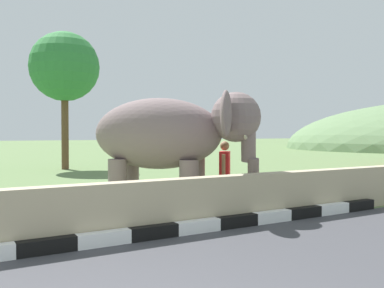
# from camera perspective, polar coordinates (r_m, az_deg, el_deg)

# --- Properties ---
(striped_curb) EXTENTS (16.20, 0.20, 0.24)m
(striped_curb) POSITION_cam_1_polar(r_m,az_deg,el_deg) (6.93, -22.78, -13.13)
(striped_curb) COLOR white
(striped_curb) RESTS_ON ground_plane
(barrier_parapet) EXTENTS (28.00, 0.36, 1.00)m
(barrier_parapet) POSITION_cam_1_polar(r_m,az_deg,el_deg) (7.78, -5.51, -8.55)
(barrier_parapet) COLOR tan
(barrier_parapet) RESTS_ON ground_plane
(elephant) EXTENTS (3.89, 3.76, 2.81)m
(elephant) POSITION_cam_1_polar(r_m,az_deg,el_deg) (10.05, -2.63, 1.21)
(elephant) COLOR slate
(elephant) RESTS_ON ground_plane
(person_handler) EXTENTS (0.49, 0.55, 1.66)m
(person_handler) POSITION_cam_1_polar(r_m,az_deg,el_deg) (10.57, 4.44, -3.57)
(person_handler) COLOR navy
(person_handler) RESTS_ON ground_plane
(tree_distant) EXTENTS (3.52, 3.52, 7.02)m
(tree_distant) POSITION_cam_1_polar(r_m,az_deg,el_deg) (22.82, -16.83, 9.88)
(tree_distant) COLOR brown
(tree_distant) RESTS_ON ground_plane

